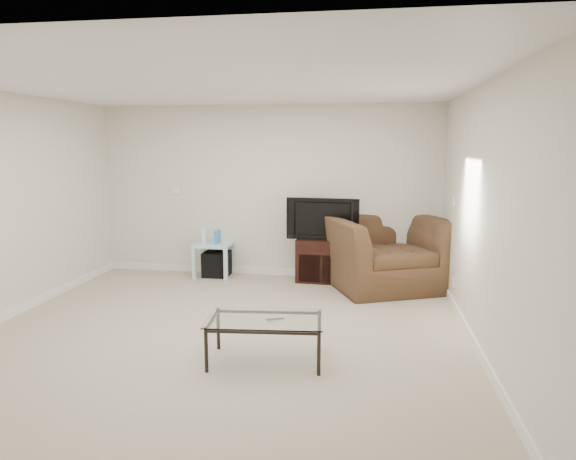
# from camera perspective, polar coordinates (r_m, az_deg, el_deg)

# --- Properties ---
(floor) EXTENTS (5.00, 5.00, 0.00)m
(floor) POSITION_cam_1_polar(r_m,az_deg,el_deg) (5.44, -7.29, -11.32)
(floor) COLOR tan
(floor) RESTS_ON ground
(ceiling) EXTENTS (5.00, 5.00, 0.00)m
(ceiling) POSITION_cam_1_polar(r_m,az_deg,el_deg) (5.13, -7.89, 15.83)
(ceiling) COLOR white
(ceiling) RESTS_ON ground
(wall_back) EXTENTS (5.00, 0.02, 2.50)m
(wall_back) POSITION_cam_1_polar(r_m,az_deg,el_deg) (7.55, -2.26, 4.30)
(wall_back) COLOR silver
(wall_back) RESTS_ON ground
(wall_right) EXTENTS (0.02, 5.00, 2.50)m
(wall_right) POSITION_cam_1_polar(r_m,az_deg,el_deg) (5.04, 20.84, 1.18)
(wall_right) COLOR silver
(wall_right) RESTS_ON ground
(plate_back) EXTENTS (0.12, 0.02, 0.12)m
(plate_back) POSITION_cam_1_polar(r_m,az_deg,el_deg) (7.93, -12.28, 4.33)
(plate_back) COLOR white
(plate_back) RESTS_ON wall_back
(plate_right_switch) EXTENTS (0.02, 0.09, 0.13)m
(plate_right_switch) POSITION_cam_1_polar(r_m,az_deg,el_deg) (6.60, 17.89, 3.13)
(plate_right_switch) COLOR white
(plate_right_switch) RESTS_ON wall_right
(plate_right_outlet) EXTENTS (0.02, 0.08, 0.12)m
(plate_right_outlet) POSITION_cam_1_polar(r_m,az_deg,el_deg) (6.48, 17.88, -5.54)
(plate_right_outlet) COLOR white
(plate_right_outlet) RESTS_ON wall_right
(tv_stand) EXTENTS (0.76, 0.54, 0.61)m
(tv_stand) POSITION_cam_1_polar(r_m,az_deg,el_deg) (7.37, 3.97, -3.27)
(tv_stand) COLOR black
(tv_stand) RESTS_ON floor
(dvd_player) EXTENTS (0.46, 0.33, 0.06)m
(dvd_player) POSITION_cam_1_polar(r_m,az_deg,el_deg) (7.29, 3.95, -1.77)
(dvd_player) COLOR black
(dvd_player) RESTS_ON tv_stand
(television) EXTENTS (0.96, 0.28, 0.59)m
(television) POSITION_cam_1_polar(r_m,az_deg,el_deg) (7.23, 3.99, 1.33)
(television) COLOR black
(television) RESTS_ON tv_stand
(side_table) EXTENTS (0.53, 0.53, 0.50)m
(side_table) POSITION_cam_1_polar(r_m,az_deg,el_deg) (7.68, -8.19, -3.26)
(side_table) COLOR silver
(side_table) RESTS_ON floor
(subwoofer) EXTENTS (0.38, 0.38, 0.37)m
(subwoofer) POSITION_cam_1_polar(r_m,az_deg,el_deg) (7.71, -7.91, -3.76)
(subwoofer) COLOR black
(subwoofer) RESTS_ON floor
(game_console) EXTENTS (0.06, 0.17, 0.23)m
(game_console) POSITION_cam_1_polar(r_m,az_deg,el_deg) (7.63, -9.20, -0.58)
(game_console) COLOR white
(game_console) RESTS_ON side_table
(game_case) EXTENTS (0.06, 0.15, 0.20)m
(game_case) POSITION_cam_1_polar(r_m,az_deg,el_deg) (7.58, -7.84, -0.73)
(game_case) COLOR #337FCC
(game_case) RESTS_ON side_table
(recliner) EXTENTS (1.73, 1.46, 1.29)m
(recliner) POSITION_cam_1_polar(r_m,az_deg,el_deg) (7.06, 10.84, -1.18)
(recliner) COLOR brown
(recliner) RESTS_ON floor
(coffee_table) EXTENTS (1.07, 0.67, 0.40)m
(coffee_table) POSITION_cam_1_polar(r_m,az_deg,el_deg) (4.68, -2.52, -12.11)
(coffee_table) COLOR black
(coffee_table) RESTS_ON floor
(remote) EXTENTS (0.16, 0.11, 0.02)m
(remote) POSITION_cam_1_polar(r_m,az_deg,el_deg) (4.58, -1.48, -9.77)
(remote) COLOR #B2B2B7
(remote) RESTS_ON coffee_table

